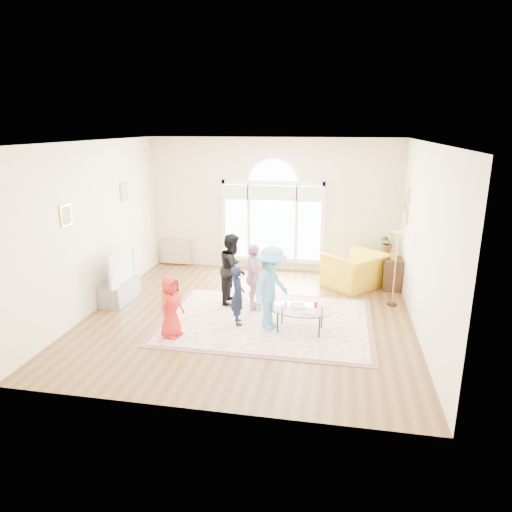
% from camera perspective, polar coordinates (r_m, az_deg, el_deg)
% --- Properties ---
extents(ground, '(6.00, 6.00, 0.00)m').
position_cam_1_polar(ground, '(8.69, -0.89, -7.51)').
color(ground, '#53371B').
rests_on(ground, ground).
extents(room_shell, '(6.00, 6.00, 6.00)m').
position_cam_1_polar(room_shell, '(10.92, 2.04, 6.02)').
color(room_shell, beige).
rests_on(room_shell, ground).
extents(area_rug, '(3.60, 2.60, 0.02)m').
position_cam_1_polar(area_rug, '(8.46, 1.40, -8.10)').
color(area_rug, beige).
rests_on(area_rug, ground).
extents(rug_border, '(3.80, 2.80, 0.01)m').
position_cam_1_polar(rug_border, '(8.47, 1.40, -8.12)').
color(rug_border, '#804F52').
rests_on(rug_border, ground).
extents(tv_console, '(0.45, 1.00, 0.42)m').
position_cam_1_polar(tv_console, '(9.75, -16.65, -4.20)').
color(tv_console, gray).
rests_on(tv_console, ground).
extents(television, '(0.18, 1.15, 0.66)m').
position_cam_1_polar(television, '(9.58, -16.86, -1.16)').
color(television, black).
rests_on(television, tv_console).
extents(coffee_table, '(1.16, 0.78, 0.54)m').
position_cam_1_polar(coffee_table, '(7.97, 5.57, -6.71)').
color(coffee_table, silver).
rests_on(coffee_table, ground).
extents(armchair, '(1.59, 1.60, 0.78)m').
position_cam_1_polar(armchair, '(10.28, 12.27, -1.76)').
color(armchair, gold).
rests_on(armchair, ground).
extents(side_cabinet, '(0.40, 0.50, 0.70)m').
position_cam_1_polar(side_cabinet, '(10.39, 16.61, -2.12)').
color(side_cabinet, black).
rests_on(side_cabinet, ground).
extents(floor_lamp, '(0.31, 0.31, 1.51)m').
position_cam_1_polar(floor_lamp, '(9.20, 17.24, 1.55)').
color(floor_lamp, black).
rests_on(floor_lamp, ground).
extents(plant_pedestal, '(0.20, 0.20, 0.70)m').
position_cam_1_polar(plant_pedestal, '(10.85, 15.93, -1.29)').
color(plant_pedestal, white).
rests_on(plant_pedestal, ground).
extents(potted_plant, '(0.50, 0.46, 0.45)m').
position_cam_1_polar(potted_plant, '(10.70, 16.16, 1.64)').
color(potted_plant, '#33722D').
rests_on(potted_plant, plant_pedestal).
extents(leaning_picture, '(0.80, 0.14, 0.62)m').
position_cam_1_polar(leaning_picture, '(11.96, -9.86, -1.05)').
color(leaning_picture, tan).
rests_on(leaning_picture, ground).
extents(child_red, '(0.48, 0.60, 1.07)m').
position_cam_1_polar(child_red, '(7.80, -10.58, -6.20)').
color(child_red, red).
rests_on(child_red, area_rug).
extents(child_navy, '(0.38, 0.46, 1.08)m').
position_cam_1_polar(child_navy, '(8.14, -2.30, -4.92)').
color(child_navy, black).
rests_on(child_navy, area_rug).
extents(child_black, '(0.54, 0.69, 1.41)m').
position_cam_1_polar(child_black, '(9.09, -2.90, -1.56)').
color(child_black, black).
rests_on(child_black, area_rug).
extents(child_pink, '(0.49, 0.81, 1.29)m').
position_cam_1_polar(child_pink, '(8.74, -0.29, -2.69)').
color(child_pink, '#D091A7').
rests_on(child_pink, area_rug).
extents(child_blue, '(0.89, 1.09, 1.47)m').
position_cam_1_polar(child_blue, '(7.92, 1.92, -4.01)').
color(child_blue, '#5FAEEF').
rests_on(child_blue, area_rug).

